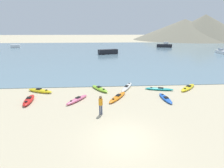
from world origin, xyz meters
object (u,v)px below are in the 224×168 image
kayak_on_sand_7 (127,87)px  moored_boat_4 (108,52)px  kayak_on_sand_6 (29,100)px  moored_boat_0 (15,46)px  kayak_on_sand_4 (165,98)px  moored_boat_3 (221,52)px  moored_boat_2 (164,45)px  kayak_on_sand_5 (77,99)px  kayak_on_sand_1 (159,89)px  kayak_on_sand_8 (188,88)px  kayak_on_sand_3 (100,89)px  kayak_on_sand_2 (118,97)px  kayak_on_sand_0 (40,91)px  person_near_foreground (101,104)px

kayak_on_sand_7 → moored_boat_4: 29.11m
kayak_on_sand_6 → moored_boat_0: moored_boat_0 is taller
kayak_on_sand_4 → moored_boat_3: bearing=49.1°
kayak_on_sand_4 → kayak_on_sand_7: bearing=132.8°
moored_boat_2 → kayak_on_sand_5: bearing=-118.0°
kayak_on_sand_1 → kayak_on_sand_8: size_ratio=1.05×
kayak_on_sand_1 → kayak_on_sand_8: kayak_on_sand_8 is taller
kayak_on_sand_3 → kayak_on_sand_8: (10.37, -0.17, -0.03)m
moored_boat_4 → kayak_on_sand_3: bearing=-94.3°
moored_boat_0 → kayak_on_sand_1: bearing=-52.3°
kayak_on_sand_3 → kayak_on_sand_5: size_ratio=1.04×
kayak_on_sand_2 → moored_boat_2: moored_boat_2 is taller
moored_boat_2 → moored_boat_3: 20.44m
kayak_on_sand_3 → moored_boat_0: (-31.06, 48.63, 0.44)m
kayak_on_sand_5 → kayak_on_sand_8: bearing=12.9°
kayak_on_sand_3 → moored_boat_0: 57.70m
moored_boat_0 → kayak_on_sand_2: bearing=-57.3°
kayak_on_sand_0 → kayak_on_sand_5: (4.41, -2.80, -0.02)m
kayak_on_sand_7 → moored_boat_0: 59.18m
kayak_on_sand_3 → kayak_on_sand_4: size_ratio=1.02×
kayak_on_sand_2 → kayak_on_sand_8: (8.55, 2.45, 0.00)m
kayak_on_sand_7 → kayak_on_sand_8: size_ratio=1.10×
kayak_on_sand_2 → kayak_on_sand_8: same height
kayak_on_sand_1 → moored_boat_4: 30.27m
kayak_on_sand_4 → kayak_on_sand_6: bearing=178.8°
kayak_on_sand_3 → kayak_on_sand_5: (-2.19, -3.04, -0.02)m
kayak_on_sand_1 → moored_boat_2: size_ratio=0.57×
kayak_on_sand_5 → kayak_on_sand_7: bearing=32.4°
kayak_on_sand_7 → moored_boat_3: 41.94m
kayak_on_sand_0 → kayak_on_sand_1: size_ratio=0.97×
kayak_on_sand_1 → moored_boat_0: size_ratio=0.97×
kayak_on_sand_1 → kayak_on_sand_6: bearing=-169.6°
kayak_on_sand_1 → moored_boat_3: (27.37, 29.09, 0.40)m
kayak_on_sand_2 → kayak_on_sand_8: size_ratio=1.05×
kayak_on_sand_6 → moored_boat_4: 33.64m
kayak_on_sand_4 → kayak_on_sand_1: bearing=84.3°
kayak_on_sand_0 → kayak_on_sand_1: (13.43, -0.18, -0.04)m
kayak_on_sand_6 → kayak_on_sand_0: bearing=85.5°
kayak_on_sand_2 → kayak_on_sand_6: 8.64m
kayak_on_sand_0 → kayak_on_sand_2: kayak_on_sand_0 is taller
kayak_on_sand_5 → moored_boat_2: 56.12m
kayak_on_sand_1 → moored_boat_0: bearing=127.7°
kayak_on_sand_5 → moored_boat_4: bearing=82.3°
kayak_on_sand_0 → kayak_on_sand_2: 8.75m
kayak_on_sand_0 → kayak_on_sand_2: size_ratio=0.98×
kayak_on_sand_2 → kayak_on_sand_6: size_ratio=1.12×
kayak_on_sand_2 → person_near_foreground: 3.86m
kayak_on_sand_6 → kayak_on_sand_8: 17.40m
kayak_on_sand_8 → kayak_on_sand_6: bearing=-170.9°
person_near_foreground → kayak_on_sand_3: bearing=91.1°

